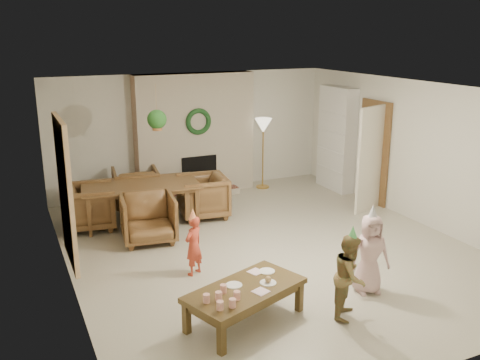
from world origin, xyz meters
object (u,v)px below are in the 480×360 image
dining_chair_near (148,218)px  dining_chair_left (90,207)px  child_plaid (350,276)px  child_pink (370,254)px  child_red (194,246)px  dining_table (142,204)px  coffee_table_top (245,290)px  dining_chair_right (203,196)px  dining_chair_far (136,188)px

dining_chair_near → dining_chair_left: 1.26m
dining_chair_left → child_plaid: 4.89m
child_plaid → child_pink: (0.60, 0.40, 0.02)m
child_red → child_pink: (1.91, -1.44, 0.10)m
dining_table → dining_chair_left: dining_chair_left is taller
dining_table → child_plaid: 4.42m
dining_chair_left → child_red: child_red is taller
dining_table → dining_chair_left: 0.89m
dining_chair_near → coffee_table_top: bearing=-75.1°
dining_chair_right → child_plaid: bearing=12.4°
dining_chair_near → child_plaid: (1.57, -3.29, 0.13)m
dining_chair_near → coffee_table_top: (0.38, -2.90, 0.01)m
dining_chair_left → child_red: size_ratio=1.00×
dining_table → child_plaid: child_plaid is taller
child_red → child_plaid: (1.31, -1.84, 0.09)m
dining_table → dining_chair_right: 1.11m
dining_chair_far → child_red: (0.02, -3.22, 0.04)m
dining_chair_far → coffee_table_top: bearing=99.3°
dining_chair_far → child_pink: 5.05m
dining_chair_near → dining_chair_left: bearing=135.0°
child_red → coffee_table_top: bearing=64.6°
dining_chair_right → child_plaid: 4.05m
dining_chair_right → child_red: (-0.96, -2.19, 0.04)m
dining_chair_right → coffee_table_top: bearing=-5.6°
dining_chair_left → child_pink: child_pink is taller
dining_chair_far → dining_chair_right: 1.43m
dining_table → dining_chair_right: (1.10, -0.15, 0.04)m
child_plaid → dining_table: bearing=65.3°
child_plaid → child_pink: 0.72m
dining_table → dining_chair_left: size_ratio=2.34×
child_red → dining_chair_right: bearing=-143.9°
child_red → child_pink: size_ratio=0.81×
dining_table → dining_chair_right: bearing=-0.0°
child_plaid → dining_chair_left: bearing=74.7°
child_pink → dining_chair_near: bearing=140.4°
coffee_table_top → child_plaid: (1.19, -0.39, 0.11)m
dining_chair_far → child_red: child_red is taller
dining_chair_far → dining_table: bearing=90.0°
dining_chair_far → dining_chair_left: size_ratio=1.00×
dining_chair_far → dining_chair_left: same height
child_red → child_plaid: child_plaid is taller
dining_chair_far → child_pink: size_ratio=0.81×
dining_table → dining_chair_right: dining_chair_right is taller
dining_table → dining_chair_far: bearing=90.0°
dining_chair_near → child_pink: child_pink is taller
child_plaid → dining_chair_near: bearing=71.6°
child_red → dining_table: bearing=-116.7°
dining_table → dining_chair_near: bearing=-90.0°
dining_table → child_red: 2.34m
dining_chair_near → dining_chair_far: 1.78m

